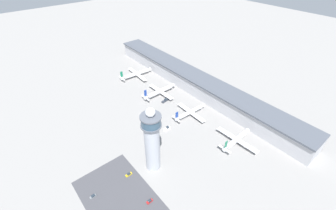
{
  "coord_description": "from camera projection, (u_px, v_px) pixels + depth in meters",
  "views": [
    {
      "loc": [
        143.98,
        -86.3,
        133.7
      ],
      "look_at": [
        14.33,
        20.57,
        9.48
      ],
      "focal_mm": 24.0,
      "sensor_mm": 36.0,
      "label": 1
    }
  ],
  "objects": [
    {
      "name": "airplane_gate_charlie",
      "position": [
        190.0,
        112.0,
        209.42
      ],
      "size": [
        34.89,
        35.36,
        11.63
      ],
      "color": "white",
      "rests_on": "ground"
    },
    {
      "name": "service_truck_catering",
      "position": [
        165.0,
        101.0,
        229.38
      ],
      "size": [
        3.5,
        8.47,
        2.8
      ],
      "color": "black",
      "rests_on": "ground"
    },
    {
      "name": "ground_plane",
      "position": [
        142.0,
        114.0,
        212.96
      ],
      "size": [
        1000.0,
        1000.0,
        0.0
      ],
      "primitive_type": "plane",
      "color": "gray"
    },
    {
      "name": "airplane_gate_alpha",
      "position": [
        136.0,
        74.0,
        268.55
      ],
      "size": [
        38.6,
        40.4,
        12.88
      ],
      "color": "white",
      "rests_on": "ground"
    },
    {
      "name": "service_truck_fuel",
      "position": [
        167.0,
        128.0,
        195.58
      ],
      "size": [
        2.54,
        6.86,
        2.78
      ],
      "color": "black",
      "rests_on": "ground"
    },
    {
      "name": "car_white_wagon",
      "position": [
        129.0,
        174.0,
        157.85
      ],
      "size": [
        1.92,
        4.81,
        1.39
      ],
      "color": "black",
      "rests_on": "ground"
    },
    {
      "name": "control_tower",
      "position": [
        152.0,
        140.0,
        149.13
      ],
      "size": [
        13.68,
        13.68,
        53.09
      ],
      "color": "#ADB2BC",
      "rests_on": "ground"
    },
    {
      "name": "terminal_building",
      "position": [
        195.0,
        82.0,
        243.4
      ],
      "size": [
        255.91,
        25.0,
        17.83
      ],
      "color": "#B2B2B7",
      "rests_on": "ground"
    },
    {
      "name": "airplane_gate_delta",
      "position": [
        236.0,
        140.0,
        179.96
      ],
      "size": [
        37.67,
        33.05,
        12.75
      ],
      "color": "silver",
      "rests_on": "ground"
    },
    {
      "name": "car_blue_compact",
      "position": [
        93.0,
        196.0,
        144.26
      ],
      "size": [
        1.99,
        4.31,
        1.57
      ],
      "color": "black",
      "rests_on": "ground"
    },
    {
      "name": "car_black_suv",
      "position": [
        150.0,
        201.0,
        141.62
      ],
      "size": [
        1.92,
        4.29,
        1.53
      ],
      "color": "black",
      "rests_on": "ground"
    },
    {
      "name": "parking_lot_surface",
      "position": [
        120.0,
        199.0,
        143.25
      ],
      "size": [
        64.0,
        40.0,
        0.01
      ],
      "primitive_type": "cube",
      "color": "#424247",
      "rests_on": "ground"
    },
    {
      "name": "airplane_gate_bravo",
      "position": [
        160.0,
        91.0,
        237.4
      ],
      "size": [
        36.66,
        39.67,
        13.51
      ],
      "color": "white",
      "rests_on": "ground"
    }
  ]
}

